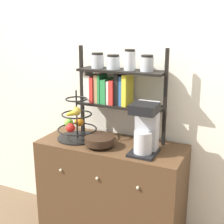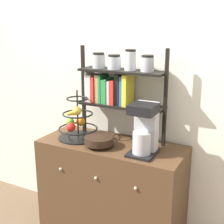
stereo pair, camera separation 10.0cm
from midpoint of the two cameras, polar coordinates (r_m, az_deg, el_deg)
The scene contains 6 objects.
wall_back at distance 2.51m, azimuth 1.45°, elevation 6.55°, with size 7.00×0.05×2.60m, color silver.
sideboard at distance 2.58m, azimuth -1.26°, elevation -14.33°, with size 1.13×0.49×0.82m.
coffee_maker at distance 2.18m, azimuth 4.81°, elevation -3.03°, with size 0.18×0.22×0.37m.
fruit_stand at distance 2.48m, azimuth -7.75°, elevation -2.12°, with size 0.32×0.32×0.39m.
wooden_bowl at distance 2.33m, azimuth -3.54°, elevation -5.30°, with size 0.22×0.22×0.08m.
shelf_hutch at distance 2.41m, azimuth -0.71°, elevation 5.30°, with size 0.72×0.20×0.72m.
Camera 1 is at (0.95, -1.78, 1.70)m, focal length 50.00 mm.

